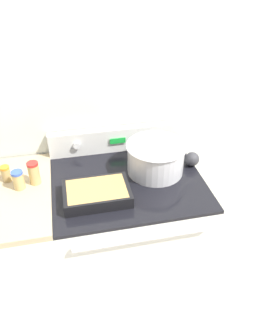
% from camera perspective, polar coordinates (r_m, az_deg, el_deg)
% --- Properties ---
extents(ground_plane, '(12.00, 12.00, 0.00)m').
position_cam_1_polar(ground_plane, '(2.21, 1.53, -27.08)').
color(ground_plane, beige).
extents(kitchen_wall, '(8.00, 0.05, 2.50)m').
position_cam_1_polar(kitchen_wall, '(1.84, -2.94, 12.53)').
color(kitchen_wall, silver).
rests_on(kitchen_wall, ground_plane).
extents(stove_range, '(0.77, 0.68, 0.93)m').
position_cam_1_polar(stove_range, '(2.01, -0.47, -12.72)').
color(stove_range, silver).
rests_on(stove_range, ground_plane).
extents(control_panel, '(0.77, 0.07, 0.14)m').
position_cam_1_polar(control_panel, '(1.90, -2.41, 5.04)').
color(control_panel, silver).
rests_on(control_panel, stove_range).
extents(side_counter, '(0.46, 0.65, 0.95)m').
position_cam_1_polar(side_counter, '(2.02, -18.47, -14.73)').
color(side_counter, silver).
rests_on(side_counter, ground_plane).
extents(mixing_bowl, '(0.31, 0.31, 0.16)m').
position_cam_1_polar(mixing_bowl, '(1.71, 4.41, 2.00)').
color(mixing_bowl, silver).
rests_on(mixing_bowl, stove_range).
extents(casserole_dish, '(0.32, 0.21, 0.06)m').
position_cam_1_polar(casserole_dish, '(1.56, -5.89, -4.33)').
color(casserole_dish, black).
rests_on(casserole_dish, stove_range).
extents(ladle, '(0.08, 0.32, 0.08)m').
position_cam_1_polar(ladle, '(1.82, 10.50, 1.70)').
color(ladle, '#333338').
rests_on(ladle, stove_range).
extents(spice_jar_red_cap, '(0.06, 0.06, 0.12)m').
position_cam_1_polar(spice_jar_red_cap, '(1.68, -16.45, -0.83)').
color(spice_jar_red_cap, tan).
rests_on(spice_jar_red_cap, side_counter).
extents(spice_jar_blue_cap, '(0.06, 0.06, 0.10)m').
position_cam_1_polar(spice_jar_blue_cap, '(1.68, -18.95, -1.97)').
color(spice_jar_blue_cap, tan).
rests_on(spice_jar_blue_cap, side_counter).
extents(spice_jar_orange_cap, '(0.05, 0.05, 0.09)m').
position_cam_1_polar(spice_jar_orange_cap, '(1.76, -20.87, -0.93)').
color(spice_jar_orange_cap, tan).
rests_on(spice_jar_orange_cap, side_counter).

